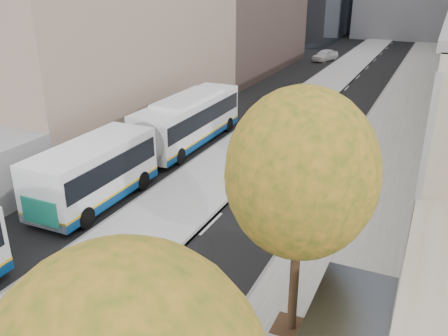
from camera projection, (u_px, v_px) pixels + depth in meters
The scene contains 6 objects.
bus_platform at pixel (283, 119), 36.16m from camera, with size 4.25×150.00×0.15m, color #A1A1A1.
sidewalk at pixel (393, 133), 33.07m from camera, with size 4.75×150.00×0.08m, color gray.
bus_shelter at pixel (353, 335), 11.44m from camera, with size 1.90×4.40×2.53m.
tree_c at pixel (301, 174), 12.81m from camera, with size 4.20×4.20×7.28m.
bus_far at pixel (155, 138), 26.99m from camera, with size 2.74×17.93×2.99m.
distant_car at pixel (325, 55), 60.65m from camera, with size 1.72×4.28×1.46m, color silver.
Camera 1 is at (6.65, 1.41, 10.25)m, focal length 38.00 mm.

